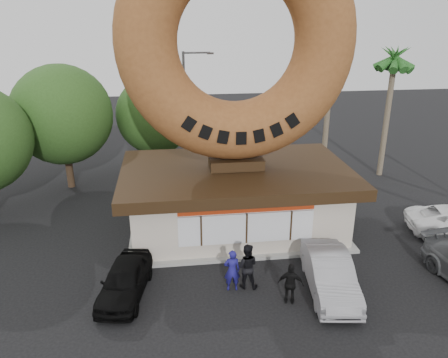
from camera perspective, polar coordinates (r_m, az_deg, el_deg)
name	(u,v)px	position (r m, az deg, el deg)	size (l,w,h in m)	color
ground	(259,298)	(17.68, 4.61, -15.27)	(90.00, 90.00, 0.00)	black
donut_shop	(236,196)	(21.93, 1.55, -2.29)	(11.20, 7.20, 3.80)	beige
giant_donut	(237,42)	(20.19, 1.75, 17.48)	(10.79, 10.79, 2.75)	brown
tree_west	(62,115)	(28.23, -20.39, 7.86)	(6.00, 6.00, 7.65)	#473321
tree_mid	(156,115)	(29.61, -8.93, 8.25)	(5.20, 5.20, 6.63)	#473321
palm_near	(333,46)	(29.95, 14.07, 16.55)	(2.60, 2.60, 9.75)	#726651
palm_far	(394,62)	(30.13, 21.36, 14.01)	(2.60, 2.60, 8.75)	#726651
street_lamp	(187,104)	(30.52, -4.87, 9.69)	(2.11, 0.20, 8.00)	#59595E
person_left	(232,270)	(17.62, 1.05, -11.83)	(0.65, 0.43, 1.78)	navy
person_center	(247,266)	(17.76, 2.97, -11.30)	(0.93, 0.73, 1.92)	black
person_right	(291,284)	(17.11, 8.70, -13.39)	(0.99, 0.41, 1.69)	black
car_black	(125,280)	(17.86, -12.83, -12.74)	(1.59, 3.96, 1.35)	black
car_silver	(330,274)	(18.13, 13.65, -11.94)	(1.61, 4.61, 1.52)	gray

